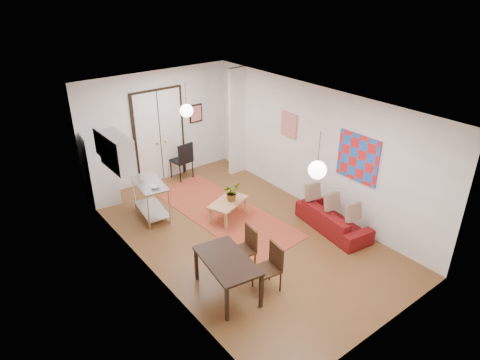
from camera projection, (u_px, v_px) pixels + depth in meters
floor at (241, 233)px, 9.23m from camera, size 7.00×7.00×0.00m
ceiling at (241, 102)px, 7.94m from camera, size 4.20×7.00×0.02m
wall_back at (158, 127)px, 11.07m from camera, size 4.20×0.02×2.90m
wall_front at (390, 256)px, 6.10m from camera, size 4.20×0.02×2.90m
wall_left at (145, 204)px, 7.43m from camera, size 0.02×7.00×2.90m
wall_right at (313, 149)px, 9.73m from camera, size 0.02×7.00×2.90m
double_doors at (160, 137)px, 11.14m from camera, size 1.44×0.06×2.50m
stub_partition at (237, 122)px, 11.41m from camera, size 0.50×0.10×2.90m
wall_cabinet at (117, 152)px, 8.40m from camera, size 0.35×1.00×0.70m
painting_popart at (358, 158)px, 8.74m from camera, size 0.05×1.00×1.00m
painting_abstract at (289, 125)px, 10.13m from camera, size 0.05×0.50×0.60m
poster_back at (196, 113)px, 11.61m from camera, size 0.40×0.03×0.50m
print_left at (99, 144)px, 8.65m from camera, size 0.03×0.44×0.54m
pendant_back at (186, 111)px, 9.65m from camera, size 0.30×0.30×0.80m
pendant_front at (317, 170)px, 6.81m from camera, size 0.30×0.30×0.80m
kilim_rug at (223, 212)px, 10.03m from camera, size 1.75×4.12×0.01m
sofa at (333, 219)px, 9.26m from camera, size 1.88×0.95×0.52m
coffee_table at (228, 204)px, 9.66m from camera, size 1.07×0.83×0.42m
potted_plant at (231, 192)px, 9.60m from camera, size 0.43×0.46×0.41m
kitchen_counter at (151, 195)px, 9.65m from camera, size 0.71×1.18×0.85m
bowl at (156, 187)px, 9.29m from camera, size 0.23×0.23×0.05m
soap_bottle at (142, 176)px, 9.62m from camera, size 0.09×0.09×0.18m
fridge at (101, 169)px, 10.11m from camera, size 0.70×0.70×1.75m
dining_table at (227, 263)px, 7.27m from camera, size 0.91×1.37×0.71m
dining_chair_near at (239, 245)px, 7.97m from camera, size 0.47×0.62×0.88m
dining_chair_far at (264, 263)px, 7.47m from camera, size 0.47×0.62×0.88m
black_side_chair at (179, 156)px, 11.49m from camera, size 0.52×0.52×1.04m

